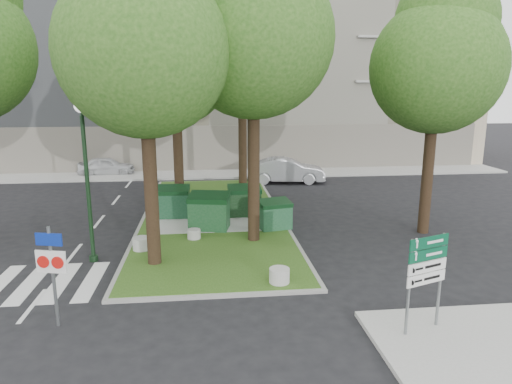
{
  "coord_description": "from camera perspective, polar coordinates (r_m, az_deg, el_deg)",
  "views": [
    {
      "loc": [
        0.28,
        -11.94,
        5.75
      ],
      "look_at": [
        2.07,
        4.37,
        2.0
      ],
      "focal_mm": 32.0,
      "sensor_mm": 36.0,
      "label": 1
    }
  ],
  "objects": [
    {
      "name": "tree_median_near_left",
      "position": [
        14.68,
        -13.58,
        18.65
      ],
      "size": [
        5.2,
        5.2,
        10.53
      ],
      "color": "black",
      "rests_on": "ground"
    },
    {
      "name": "tree_median_mid",
      "position": [
        21.07,
        -9.89,
        16.03
      ],
      "size": [
        4.8,
        4.8,
        9.99
      ],
      "color": "black",
      "rests_on": "ground"
    },
    {
      "name": "zebra_crossing",
      "position": [
        15.17,
        -21.53,
        -10.34
      ],
      "size": [
        5.0,
        3.0,
        0.01
      ],
      "primitive_type": "cube",
      "color": "silver",
      "rests_on": "ground"
    },
    {
      "name": "dumpster_b",
      "position": [
        18.68,
        -5.87,
        -2.44
      ],
      "size": [
        1.8,
        1.42,
        1.5
      ],
      "rotation": [
        0.0,
        0.0,
        -0.2
      ],
      "color": "#113A1A",
      "rests_on": "median_island"
    },
    {
      "name": "median_kerb",
      "position": [
        20.74,
        -5.43,
        -3.14
      ],
      "size": [
        6.3,
        16.3,
        0.1
      ],
      "primitive_type": "cube",
      "color": "gray",
      "rests_on": "ground"
    },
    {
      "name": "dumpster_d",
      "position": [
        18.7,
        2.33,
        -2.82
      ],
      "size": [
        1.46,
        1.17,
        1.21
      ],
      "rotation": [
        0.0,
        0.0,
        0.22
      ],
      "color": "#144425",
      "rests_on": "median_island"
    },
    {
      "name": "dumpster_a",
      "position": [
        20.67,
        -10.35,
        -1.23
      ],
      "size": [
        1.54,
        1.11,
        1.39
      ],
      "rotation": [
        0.0,
        0.0,
        -0.04
      ],
      "color": "#103B20",
      "rests_on": "median_island"
    },
    {
      "name": "median_island",
      "position": [
        20.74,
        -5.43,
        -3.11
      ],
      "size": [
        6.0,
        16.0,
        0.12
      ],
      "primitive_type": "cube",
      "color": "#2A4F16",
      "rests_on": "ground"
    },
    {
      "name": "bollard_right",
      "position": [
        13.73,
        2.94,
        -10.38
      ],
      "size": [
        0.61,
        0.61,
        0.43
      ],
      "primitive_type": "cylinder",
      "color": "#AEADA9",
      "rests_on": "median_island"
    },
    {
      "name": "building_sidewalk",
      "position": [
        30.97,
        -6.68,
        2.2
      ],
      "size": [
        42.0,
        3.0,
        0.12
      ],
      "primitive_type": "cube",
      "color": "#999993",
      "rests_on": "ground"
    },
    {
      "name": "directional_sign",
      "position": [
        11.41,
        20.5,
        -8.95
      ],
      "size": [
        1.11,
        0.43,
        2.34
      ],
      "rotation": [
        0.0,
        0.0,
        0.35
      ],
      "color": "slate",
      "rests_on": "sidewalk_corner"
    },
    {
      "name": "traffic_sign_pole",
      "position": [
        12.12,
        -24.15,
        -8.12
      ],
      "size": [
        0.76,
        0.23,
        2.56
      ],
      "rotation": [
        0.0,
        0.0,
        -0.25
      ],
      "color": "slate",
      "rests_on": "ground"
    },
    {
      "name": "tree_median_near_right",
      "position": [
        16.75,
        -0.02,
        20.54
      ],
      "size": [
        5.6,
        5.6,
        11.46
      ],
      "color": "black",
      "rests_on": "ground"
    },
    {
      "name": "sidewalk_corner",
      "position": [
        11.93,
        27.48,
        -17.2
      ],
      "size": [
        5.0,
        4.0,
        0.12
      ],
      "primitive_type": "cube",
      "color": "#999993",
      "rests_on": "ground"
    },
    {
      "name": "apartment_building",
      "position": [
        38.01,
        -6.95,
        16.18
      ],
      "size": [
        41.0,
        12.0,
        16.0
      ],
      "primitive_type": "cube",
      "color": "tan",
      "rests_on": "ground"
    },
    {
      "name": "dumpster_c",
      "position": [
        20.61,
        -1.46,
        -1.1
      ],
      "size": [
        1.5,
        1.06,
        1.37
      ],
      "rotation": [
        0.0,
        0.0,
        0.02
      ],
      "color": "black",
      "rests_on": "median_island"
    },
    {
      "name": "tree_street_right",
      "position": [
        19.19,
        21.93,
        15.66
      ],
      "size": [
        5.0,
        5.0,
        10.06
      ],
      "color": "black",
      "rests_on": "ground"
    },
    {
      "name": "bollard_mid",
      "position": [
        17.67,
        -7.77,
        -5.22
      ],
      "size": [
        0.5,
        0.5,
        0.36
      ],
      "primitive_type": "cylinder",
      "color": "#9C9B97",
      "rests_on": "median_island"
    },
    {
      "name": "car_silver",
      "position": [
        28.32,
        3.82,
        2.72
      ],
      "size": [
        4.83,
        2.15,
        1.54
      ],
      "primitive_type": "imported",
      "rotation": [
        0.0,
        0.0,
        1.46
      ],
      "color": "#A2A3AA",
      "rests_on": "ground"
    },
    {
      "name": "ground",
      "position": [
        13.26,
        -7.04,
        -12.94
      ],
      "size": [
        120.0,
        120.0,
        0.0
      ],
      "primitive_type": "plane",
      "color": "black",
      "rests_on": "ground"
    },
    {
      "name": "bollard_left",
      "position": [
        16.85,
        -14.13,
        -6.27
      ],
      "size": [
        0.62,
        0.62,
        0.44
      ],
      "primitive_type": "cylinder",
      "color": "#AAABA6",
      "rests_on": "median_island"
    },
    {
      "name": "tree_median_far",
      "position": [
        24.22,
        -1.56,
        18.96
      ],
      "size": [
        5.8,
        5.8,
        11.93
      ],
      "color": "black",
      "rests_on": "ground"
    },
    {
      "name": "street_lamp",
      "position": [
        15.81,
        -20.52,
        3.51
      ],
      "size": [
        0.43,
        0.43,
        5.41
      ],
      "color": "black",
      "rests_on": "ground"
    },
    {
      "name": "litter_bin",
      "position": [
        24.31,
        -1.8,
        0.22
      ],
      "size": [
        0.35,
        0.35,
        0.62
      ],
      "primitive_type": "cylinder",
      "color": "#B8CA17",
      "rests_on": "median_island"
    },
    {
      "name": "car_white",
      "position": [
        32.33,
        -18.17,
        3.11
      ],
      "size": [
        3.72,
        1.61,
        1.25
      ],
      "primitive_type": "imported",
      "rotation": [
        0.0,
        0.0,
        1.61
      ],
      "color": "silver",
      "rests_on": "ground"
    }
  ]
}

